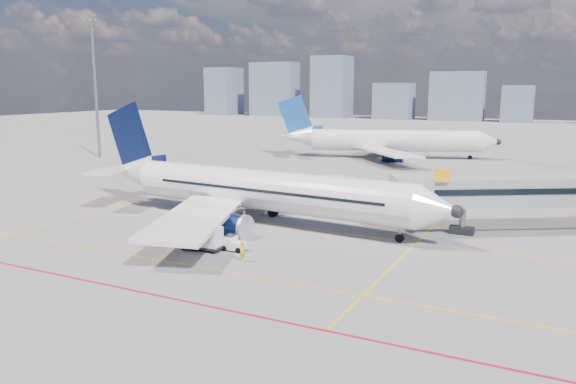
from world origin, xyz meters
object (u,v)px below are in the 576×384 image
at_px(second_aircraft, 385,141).
at_px(belt_loader, 207,221).
at_px(ramp_worker, 243,251).
at_px(cargo_dolly, 202,237).
at_px(main_aircraft, 253,189).
at_px(baggage_tug, 233,243).

distance_m(second_aircraft, belt_loader, 59.26).
relative_size(second_aircraft, belt_loader, 7.52).
bearing_deg(ramp_worker, cargo_dolly, 76.67).
height_order(cargo_dolly, ramp_worker, cargo_dolly).
xyz_separation_m(cargo_dolly, belt_loader, (-4.16, 6.77, -0.52)).
distance_m(main_aircraft, second_aircraft, 55.34).
distance_m(main_aircraft, belt_loader, 5.53).
height_order(second_aircraft, cargo_dolly, second_aircraft).
height_order(baggage_tug, cargo_dolly, cargo_dolly).
bearing_deg(main_aircraft, cargo_dolly, -78.66).
bearing_deg(second_aircraft, cargo_dolly, -104.10).
height_order(main_aircraft, second_aircraft, second_aircraft).
bearing_deg(ramp_worker, main_aircraft, 28.21).
relative_size(second_aircraft, ramp_worker, 23.82).
relative_size(cargo_dolly, ramp_worker, 2.19).
bearing_deg(second_aircraft, baggage_tug, -101.90).
relative_size(main_aircraft, belt_loader, 7.60).
distance_m(cargo_dolly, ramp_worker, 4.88).
height_order(main_aircraft, ramp_worker, main_aircraft).
xyz_separation_m(second_aircraft, ramp_worker, (9.45, -67.19, -2.37)).
bearing_deg(belt_loader, second_aircraft, 76.03).
bearing_deg(baggage_tug, second_aircraft, 96.43).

